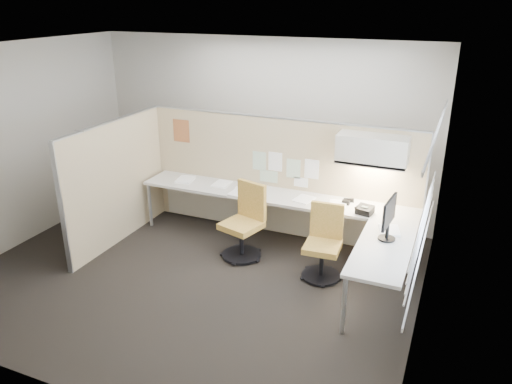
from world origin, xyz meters
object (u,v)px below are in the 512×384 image
at_px(chair_right, 323,245).
at_px(phone, 364,210).
at_px(desk, 292,210).
at_px(chair_left, 245,224).
at_px(monitor, 389,217).

height_order(chair_right, phone, chair_right).
bearing_deg(desk, chair_left, -143.14).
distance_m(monitor, phone, 0.78).
relative_size(desk, monitor, 7.94).
xyz_separation_m(desk, chair_left, (-0.54, -0.40, -0.13)).
xyz_separation_m(chair_right, monitor, (0.78, -0.15, 0.59)).
bearing_deg(phone, monitor, -46.08).
relative_size(desk, phone, 16.36).
distance_m(chair_left, phone, 1.60).
bearing_deg(phone, chair_left, -153.14).
height_order(desk, chair_left, chair_left).
bearing_deg(chair_right, chair_left, 171.06).
relative_size(chair_right, monitor, 1.86).
distance_m(desk, monitor, 1.57).
xyz_separation_m(monitor, phone, (-0.39, 0.64, -0.24)).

